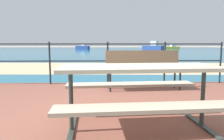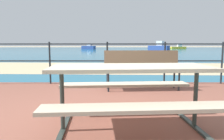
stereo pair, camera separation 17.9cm
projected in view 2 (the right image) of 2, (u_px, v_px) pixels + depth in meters
name	position (u px, v px, depth m)	size (l,w,h in m)	color
ground_plane	(104.00, 119.00, 3.02)	(240.00, 240.00, 0.00)	beige
patio_paving	(104.00, 117.00, 3.02)	(6.40, 5.20, 0.06)	brown
sea_water	(112.00, 50.00, 42.73)	(90.00, 90.00, 0.01)	#196B8E
beach_strip	(110.00, 67.00, 9.75)	(54.00, 4.80, 0.01)	tan
picnic_table	(131.00, 81.00, 2.43)	(1.91, 1.51, 0.76)	#BCAD93
park_bench	(143.00, 66.00, 4.70)	(1.73, 0.52, 0.88)	#7A6047
railing_fence	(108.00, 57.00, 5.33)	(5.94, 0.04, 1.08)	#1E2328
boat_near	(159.00, 47.00, 35.77)	(3.60, 3.82, 1.68)	#2D478C
boat_mid	(179.00, 47.00, 52.61)	(4.56, 1.73, 1.08)	yellow
boat_far	(89.00, 47.00, 48.19)	(3.77, 2.46, 1.32)	#2D478C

